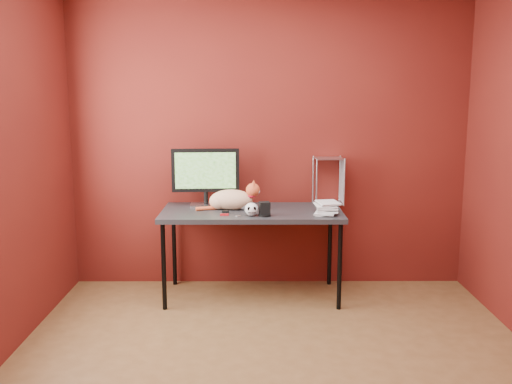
{
  "coord_description": "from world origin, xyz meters",
  "views": [
    {
      "loc": [
        -0.13,
        -3.28,
        1.73
      ],
      "look_at": [
        -0.12,
        1.15,
        0.94
      ],
      "focal_mm": 40.0,
      "sensor_mm": 36.0,
      "label": 1
    }
  ],
  "objects_px": {
    "speaker": "(265,210)",
    "book_stack": "(318,146)",
    "desk": "(252,216)",
    "monitor": "(206,174)",
    "cat": "(232,199)",
    "skull_mug": "(252,209)"
  },
  "relations": [
    {
      "from": "monitor",
      "to": "skull_mug",
      "type": "relative_size",
      "value": 5.26
    },
    {
      "from": "desk",
      "to": "cat",
      "type": "height_order",
      "value": "cat"
    },
    {
      "from": "book_stack",
      "to": "monitor",
      "type": "bearing_deg",
      "value": 162.42
    },
    {
      "from": "cat",
      "to": "skull_mug",
      "type": "height_order",
      "value": "cat"
    },
    {
      "from": "desk",
      "to": "skull_mug",
      "type": "bearing_deg",
      "value": -90.46
    },
    {
      "from": "speaker",
      "to": "book_stack",
      "type": "bearing_deg",
      "value": 3.99
    },
    {
      "from": "monitor",
      "to": "cat",
      "type": "height_order",
      "value": "monitor"
    },
    {
      "from": "monitor",
      "to": "cat",
      "type": "xyz_separation_m",
      "value": [
        0.23,
        -0.13,
        -0.19
      ]
    },
    {
      "from": "skull_mug",
      "to": "book_stack",
      "type": "relative_size",
      "value": 0.1
    },
    {
      "from": "desk",
      "to": "cat",
      "type": "bearing_deg",
      "value": 166.69
    },
    {
      "from": "desk",
      "to": "cat",
      "type": "relative_size",
      "value": 2.8
    },
    {
      "from": "book_stack",
      "to": "skull_mug",
      "type": "bearing_deg",
      "value": -169.76
    },
    {
      "from": "desk",
      "to": "speaker",
      "type": "bearing_deg",
      "value": -65.51
    },
    {
      "from": "cat",
      "to": "desk",
      "type": "bearing_deg",
      "value": -7.35
    },
    {
      "from": "skull_mug",
      "to": "book_stack",
      "type": "distance_m",
      "value": 0.73
    },
    {
      "from": "speaker",
      "to": "desk",
      "type": "bearing_deg",
      "value": 105.07
    },
    {
      "from": "desk",
      "to": "monitor",
      "type": "distance_m",
      "value": 0.54
    },
    {
      "from": "monitor",
      "to": "desk",
      "type": "bearing_deg",
      "value": -26.47
    },
    {
      "from": "cat",
      "to": "book_stack",
      "type": "bearing_deg",
      "value": -7.21
    },
    {
      "from": "cat",
      "to": "book_stack",
      "type": "height_order",
      "value": "book_stack"
    },
    {
      "from": "skull_mug",
      "to": "book_stack",
      "type": "bearing_deg",
      "value": 7.76
    },
    {
      "from": "monitor",
      "to": "skull_mug",
      "type": "xyz_separation_m",
      "value": [
        0.4,
        -0.39,
        -0.22
      ]
    }
  ]
}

